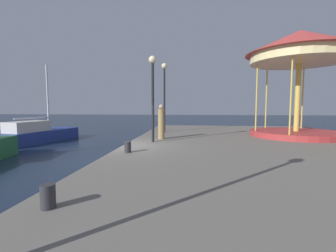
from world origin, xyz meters
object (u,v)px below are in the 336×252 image
bollard_north (48,196)px  bollard_south (128,147)px  lamp_post_far_end (164,85)px  sailboat_blue (36,134)px  lamp_post_mid_promenade (153,83)px  person_mid_promenade (161,123)px  carousel (299,57)px

bollard_north → bollard_south: size_ratio=1.00×
lamp_post_far_end → bollard_south: lamp_post_far_end is taller
sailboat_blue → lamp_post_mid_promenade: 10.33m
sailboat_blue → bollard_north: sailboat_blue is taller
sailboat_blue → lamp_post_far_end: size_ratio=1.42×
lamp_post_mid_promenade → lamp_post_far_end: (0.01, 4.41, 0.27)m
lamp_post_mid_promenade → person_mid_promenade: 2.23m
person_mid_promenade → sailboat_blue: bearing=161.2°
lamp_post_far_end → person_mid_promenade: lamp_post_far_end is taller
carousel → bollard_north: bearing=-128.4°
lamp_post_far_end → bollard_south: size_ratio=11.12×
bollard_south → sailboat_blue: bearing=141.1°
lamp_post_mid_promenade → person_mid_promenade: (0.25, 1.11, -1.92)m
lamp_post_mid_promenade → bollard_north: 7.77m
sailboat_blue → lamp_post_far_end: sailboat_blue is taller
lamp_post_mid_promenade → lamp_post_far_end: lamp_post_far_end is taller
lamp_post_mid_promenade → bollard_north: lamp_post_mid_promenade is taller
carousel → bollard_north: carousel is taller
bollard_north → person_mid_promenade: 8.48m
lamp_post_mid_promenade → bollard_north: size_ratio=9.98×
sailboat_blue → lamp_post_far_end: (8.95, 0.18, 3.26)m
sailboat_blue → person_mid_promenade: 9.76m
carousel → lamp_post_mid_promenade: 8.34m
bollard_south → person_mid_promenade: bearing=78.7°
lamp_post_mid_promenade → lamp_post_far_end: 4.42m
sailboat_blue → bollard_north: size_ratio=15.84×
sailboat_blue → bollard_south: sailboat_blue is taller
carousel → lamp_post_mid_promenade: bearing=-158.9°
person_mid_promenade → bollard_south: bearing=-101.3°
lamp_post_far_end → bollard_south: 7.56m
sailboat_blue → lamp_post_mid_promenade: bearing=-25.3°
carousel → person_mid_promenade: carousel is taller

